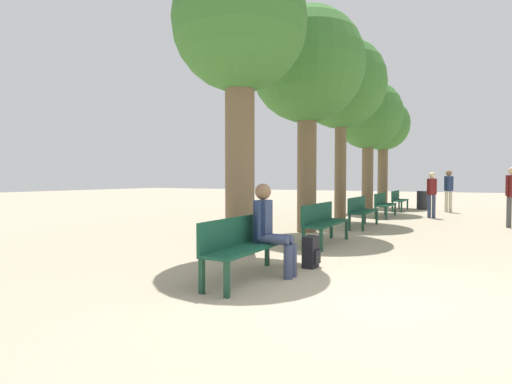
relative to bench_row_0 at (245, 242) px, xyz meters
name	(u,v)px	position (x,y,z in m)	size (l,w,h in m)	color
ground_plane	(368,297)	(1.71, -0.05, -0.52)	(80.00, 80.00, 0.00)	tan
bench_row_0	(245,242)	(0.00, 0.00, 0.00)	(0.45, 1.86, 0.86)	#144733
bench_row_1	(323,220)	(0.00, 3.36, 0.00)	(0.45, 1.86, 0.86)	#144733
bench_row_2	(361,209)	(0.00, 6.71, 0.00)	(0.45, 1.86, 0.86)	#144733
bench_row_3	(383,203)	(0.00, 10.07, 0.00)	(0.45, 1.86, 0.86)	#144733
bench_row_4	(398,199)	(0.00, 13.43, 0.00)	(0.45, 1.86, 0.86)	#144733
tree_row_0	(240,32)	(-1.03, 1.61, 3.58)	(2.51, 2.51, 5.52)	brown
tree_row_1	(307,69)	(-1.03, 5.07, 3.75)	(2.98, 2.98, 5.84)	brown
tree_row_2	(341,85)	(-1.03, 8.14, 3.95)	(2.95, 2.95, 6.00)	brown
tree_row_3	(368,116)	(-1.03, 12.09, 3.46)	(2.83, 2.83, 5.47)	brown
tree_row_4	(383,127)	(-1.03, 15.34, 3.41)	(2.53, 2.53, 5.30)	brown
person_seated	(270,227)	(0.23, 0.35, 0.19)	(0.62, 0.35, 1.33)	#384260
backpack	(311,252)	(0.57, 1.11, -0.28)	(0.22, 0.31, 0.49)	black
pedestrian_near	(449,188)	(1.97, 13.53, 0.48)	(0.35, 0.31, 1.74)	beige
pedestrian_far	(432,192)	(1.56, 10.54, 0.41)	(0.33, 0.27, 1.63)	#384260
trash_bin	(422,200)	(0.86, 14.60, -0.11)	(0.47, 0.47, 0.83)	#232328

